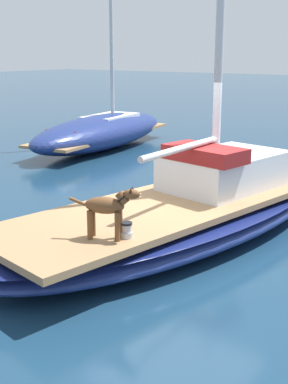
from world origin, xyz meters
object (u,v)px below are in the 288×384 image
moored_boat_port_side (102,131)px  deck_winch (127,230)px  coiled_rope (111,203)px  sailboat_main (179,218)px  dog_brown (108,207)px

moored_boat_port_side → deck_winch: bearing=-48.1°
coiled_rope → sailboat_main: bearing=50.2°
sailboat_main → coiled_rope: 1.19m
sailboat_main → moored_boat_port_side: 8.43m
dog_brown → deck_winch: bearing=43.6°
deck_winch → coiled_rope: 1.53m
sailboat_main → moored_boat_port_side: moored_boat_port_side is taller
deck_winch → moored_boat_port_side: bearing=131.9°
sailboat_main → deck_winch: deck_winch is taller
dog_brown → sailboat_main: bearing=95.8°
dog_brown → moored_boat_port_side: moored_boat_port_side is taller
moored_boat_port_side → coiled_rope: bearing=-49.0°
dog_brown → coiled_rope: size_ratio=2.75×
sailboat_main → dog_brown: (0.21, -2.08, 0.75)m
sailboat_main → coiled_rope: size_ratio=23.36×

